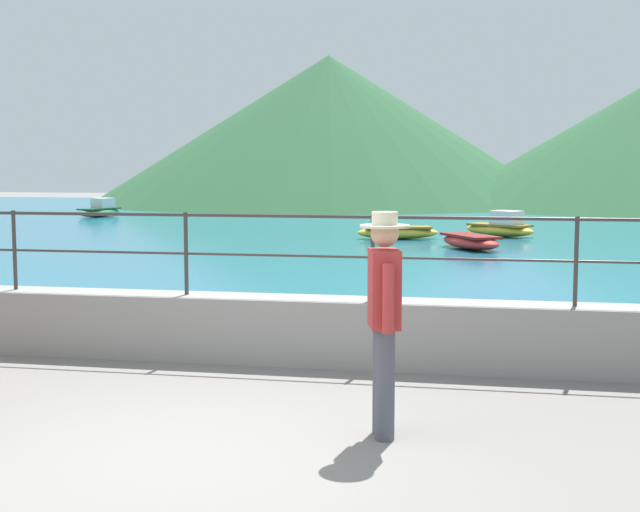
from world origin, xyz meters
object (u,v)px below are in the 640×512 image
Objects in this scene: boat_1 at (398,232)px; boat_6 at (470,241)px; boat_4 at (501,227)px; person_walking at (384,312)px; boat_3 at (100,210)px.

boat_1 is 3.38m from boat_6.
person_walking is at bearing -93.24° from boat_4.
boat_6 is (0.32, 15.17, -0.72)m from person_walking.
boat_4 is at bearing -23.97° from boat_3.
boat_4 reaches higher than boat_1.
boat_3 and boat_4 have the same top height.
boat_3 is 1.03× the size of boat_4.
boat_1 is at bearing -151.92° from boat_4.
boat_3 reaches higher than boat_6.
boat_1 is 3.25m from boat_4.
boat_1 is at bearing 128.11° from boat_6.
boat_6 is at bearing 88.80° from person_walking.
boat_1 is at bearing 95.66° from person_walking.
boat_1 is 15.70m from boat_3.
boat_4 is at bearing 79.50° from boat_6.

